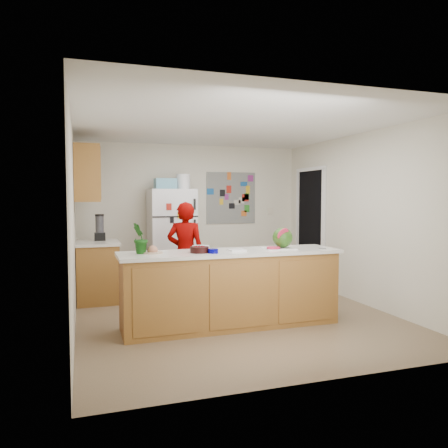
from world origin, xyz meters
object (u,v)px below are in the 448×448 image
object	(u,v)px
refrigerator	(172,239)
person	(186,253)
watermelon	(282,238)
cherry_bowl	(200,250)

from	to	relation	value
refrigerator	person	xyz separation A→B (m)	(-0.02, -1.15, -0.10)
watermelon	person	bearing A→B (deg)	128.38
refrigerator	cherry_bowl	xyz separation A→B (m)	(-0.16, -2.43, 0.11)
cherry_bowl	watermelon	bearing A→B (deg)	3.35
watermelon	cherry_bowl	world-z (taller)	watermelon
person	refrigerator	bearing A→B (deg)	-67.67
watermelon	cherry_bowl	size ratio (longest dim) A/B	1.15
watermelon	cherry_bowl	xyz separation A→B (m)	(-1.09, -0.06, -0.10)
refrigerator	cherry_bowl	distance (m)	2.44
cherry_bowl	person	bearing A→B (deg)	84.16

